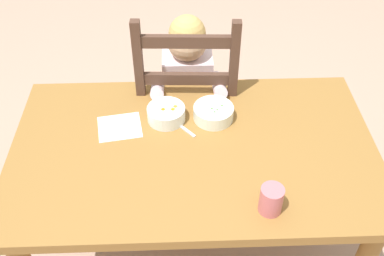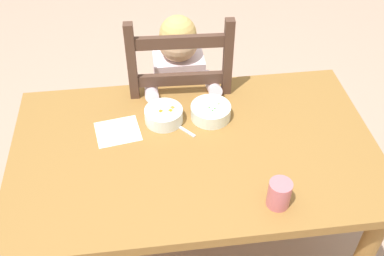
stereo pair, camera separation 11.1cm
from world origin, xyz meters
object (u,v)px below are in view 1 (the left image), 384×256
dining_table (194,165)px  drinking_cup (271,200)px  bowl_of_carrots (166,113)px  bowl_of_peas (213,112)px  child_figure (188,86)px  spoon (178,124)px  dining_chair (187,112)px

dining_table → drinking_cup: 0.40m
bowl_of_carrots → drinking_cup: bearing=-53.6°
dining_table → bowl_of_peas: size_ratio=8.60×
child_figure → spoon: 0.34m
bowl_of_peas → drinking_cup: 0.48m
bowl_of_peas → bowl_of_carrots: bowl_of_carrots is taller
dining_table → dining_chair: size_ratio=1.29×
dining_table → bowl_of_peas: bearing=62.0°
dining_chair → bowl_of_peas: (0.09, -0.30, 0.25)m
bowl_of_peas → bowl_of_carrots: bearing=180.0°
spoon → bowl_of_peas: bearing=14.2°
bowl_of_peas → bowl_of_carrots: size_ratio=1.06×
dining_table → drinking_cup: (0.23, -0.30, 0.15)m
dining_chair → bowl_of_peas: 0.40m
spoon → bowl_of_carrots: bearing=142.7°
child_figure → bowl_of_carrots: bearing=-107.5°
dining_table → spoon: bearing=114.2°
dining_table → drinking_cup: size_ratio=13.66×
drinking_cup → dining_table: bearing=128.2°
dining_table → spoon: 0.17m
bowl_of_carrots → spoon: 0.06m
dining_table → drinking_cup: bearing=-51.8°
child_figure → bowl_of_carrots: (-0.09, -0.29, 0.09)m
child_figure → drinking_cup: bearing=-72.1°
child_figure → spoon: child_figure is taller
bowl_of_peas → child_figure: bearing=107.5°
child_figure → bowl_of_carrots: 0.32m
dining_chair → bowl_of_carrots: size_ratio=7.06×
dining_table → spoon: size_ratio=11.47×
child_figure → bowl_of_peas: 0.32m
bowl_of_peas → drinking_cup: size_ratio=1.59×
child_figure → dining_table: bearing=-88.9°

